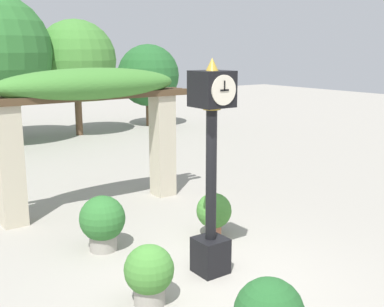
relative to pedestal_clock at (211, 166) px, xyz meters
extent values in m
plane|color=gray|center=(-0.15, -0.29, -1.74)|extent=(60.00, 60.00, 0.00)
cube|color=black|center=(0.00, 0.00, -1.45)|extent=(0.47, 0.47, 0.57)
cylinder|color=black|center=(0.00, 0.00, -0.15)|extent=(0.17, 0.17, 2.02)
cylinder|color=gold|center=(0.00, 0.00, 0.88)|extent=(0.27, 0.27, 0.04)
cube|color=black|center=(0.00, 0.00, 1.16)|extent=(0.53, 0.53, 0.53)
cylinder|color=beige|center=(0.00, -0.27, 1.16)|extent=(0.43, 0.02, 0.43)
cylinder|color=beige|center=(0.00, 0.27, 1.16)|extent=(0.43, 0.02, 0.43)
cube|color=black|center=(0.00, -0.29, 1.16)|extent=(0.15, 0.01, 0.02)
cube|color=black|center=(0.00, -0.29, 1.23)|extent=(0.02, 0.01, 0.14)
cone|color=gold|center=(0.00, 0.00, 1.52)|extent=(0.18, 0.18, 0.18)
cube|color=#BCB299|center=(-1.92, 3.97, -0.53)|extent=(0.47, 0.47, 2.42)
cube|color=#BCB299|center=(1.63, 3.97, -0.53)|extent=(0.47, 0.47, 2.42)
cube|color=#4C3823|center=(-0.15, 3.74, 0.75)|extent=(4.61, 0.12, 0.14)
cube|color=#4C3823|center=(-0.15, 3.97, 0.75)|extent=(4.61, 0.12, 0.14)
cube|color=#4C3823|center=(-0.15, 4.20, 0.75)|extent=(4.61, 0.12, 0.14)
ellipsoid|color=#427F33|center=(-0.15, 3.97, 1.00)|extent=(4.05, 1.07, 0.70)
cylinder|color=gray|center=(-1.00, 1.78, -1.59)|extent=(0.48, 0.48, 0.28)
sphere|color=#2D6B2D|center=(-1.00, 1.78, -1.15)|extent=(0.80, 0.80, 0.80)
cylinder|color=gray|center=(-1.28, -0.28, -1.61)|extent=(0.44, 0.44, 0.25)
sphere|color=#427F33|center=(-1.28, -0.28, -1.22)|extent=(0.70, 0.70, 0.70)
cylinder|color=#B26B4C|center=(0.95, 1.12, -1.60)|extent=(0.29, 0.29, 0.27)
sphere|color=#427F33|center=(0.95, 1.12, -1.22)|extent=(0.66, 0.66, 0.66)
cylinder|color=brown|center=(3.26, 12.98, -0.78)|extent=(0.28, 0.28, 1.92)
sphere|color=#427F33|center=(3.26, 12.98, 1.30)|extent=(3.19, 3.19, 3.19)
cylinder|color=brown|center=(6.86, 13.45, -1.07)|extent=(0.28, 0.28, 1.32)
sphere|color=#235B28|center=(6.86, 13.45, 0.56)|extent=(2.78, 2.78, 2.78)
camera|label=1|loc=(-4.36, -5.57, 1.73)|focal=45.00mm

